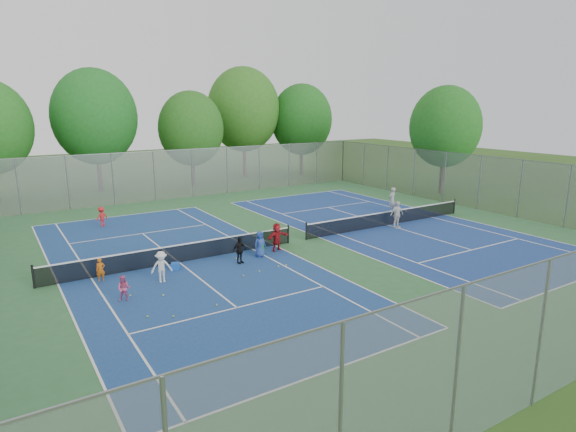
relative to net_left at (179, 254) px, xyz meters
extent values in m
plane|color=#294D18|center=(7.00, 0.00, -0.46)|extent=(120.00, 120.00, 0.00)
cube|color=#306637|center=(7.00, 0.00, -0.45)|extent=(32.00, 32.00, 0.01)
cube|color=navy|center=(0.00, 0.00, -0.44)|extent=(10.97, 23.77, 0.01)
cube|color=navy|center=(14.00, 0.00, -0.44)|extent=(10.97, 23.77, 0.01)
cube|color=black|center=(0.00, 0.00, 0.00)|extent=(12.87, 0.10, 0.91)
cube|color=black|center=(14.00, 0.00, 0.00)|extent=(12.87, 0.10, 0.91)
cube|color=gray|center=(7.00, 16.00, 1.54)|extent=(32.00, 0.10, 4.00)
cube|color=gray|center=(23.00, 0.00, 1.54)|extent=(0.10, 32.00, 4.00)
cylinder|color=#443326|center=(1.00, 23.00, 1.47)|extent=(0.36, 0.36, 3.85)
ellipsoid|color=#1A5C1D|center=(1.00, 23.00, 6.10)|extent=(7.20, 7.20, 8.28)
cylinder|color=#443326|center=(9.00, 21.00, 1.12)|extent=(0.36, 0.36, 3.15)
ellipsoid|color=#235719|center=(9.00, 21.00, 4.95)|extent=(6.00, 6.00, 6.90)
cylinder|color=#443326|center=(16.00, 24.00, 1.65)|extent=(0.36, 0.36, 4.20)
ellipsoid|color=#2C611C|center=(16.00, 24.00, 6.59)|extent=(7.60, 7.60, 8.74)
cylinder|color=#443326|center=(22.00, 22.00, 1.29)|extent=(0.36, 0.36, 3.50)
ellipsoid|color=#1B5719|center=(22.00, 22.00, 5.52)|extent=(6.60, 6.60, 7.59)
cylinder|color=#443326|center=(26.00, 6.00, 1.29)|extent=(0.36, 0.36, 3.50)
ellipsoid|color=#1C591A|center=(26.00, 6.00, 5.29)|extent=(6.00, 6.00, 6.90)
cube|color=blue|center=(-0.50, -0.88, -0.29)|extent=(0.51, 0.51, 0.33)
cube|color=#248731|center=(4.06, -0.98, -0.16)|extent=(0.34, 0.34, 0.60)
imported|color=#C65D12|center=(-3.79, -0.60, 0.07)|extent=(0.40, 0.28, 1.05)
imported|color=#CD507F|center=(-3.48, -3.41, 0.08)|extent=(0.65, 0.61, 1.07)
imported|color=silver|center=(-1.54, -2.14, 0.25)|extent=(0.99, 0.69, 1.41)
imported|color=black|center=(2.49, -1.70, 0.22)|extent=(0.85, 0.51, 1.35)
imported|color=#284393|center=(3.84, -1.33, 0.23)|extent=(0.71, 0.50, 1.36)
imported|color=maroon|center=(5.09, -0.92, 0.31)|extent=(1.47, 0.66, 1.53)
imported|color=red|center=(-1.66, 9.54, 0.18)|extent=(0.95, 0.76, 1.28)
imported|color=#9B9B9E|center=(16.97, 2.75, 0.45)|extent=(0.73, 0.55, 1.80)
imported|color=silver|center=(13.99, -0.76, 0.40)|extent=(1.03, 0.48, 1.72)
sphere|color=#D8F138|center=(4.22, -3.25, -0.42)|extent=(0.07, 0.07, 0.07)
sphere|color=#B8CB2F|center=(-2.36, -5.92, -0.42)|extent=(0.07, 0.07, 0.07)
sphere|color=#BBD030|center=(-3.16, -5.42, -0.42)|extent=(0.07, 0.07, 0.07)
sphere|color=#B3CB2F|center=(-0.58, -5.82, -0.42)|extent=(0.07, 0.07, 0.07)
sphere|color=#C8E134|center=(2.70, -3.32, -0.42)|extent=(0.07, 0.07, 0.07)
sphere|color=#B2D331|center=(-2.03, -3.76, -0.42)|extent=(0.07, 0.07, 0.07)
sphere|color=#AEC72E|center=(1.79, -3.45, -0.42)|extent=(0.07, 0.07, 0.07)
sphere|color=#9EC12D|center=(-3.11, -1.86, -0.42)|extent=(0.07, 0.07, 0.07)
sphere|color=yellow|center=(-3.17, -3.06, -0.42)|extent=(0.07, 0.07, 0.07)
sphere|color=#ADCA2F|center=(2.63, -1.04, -0.42)|extent=(0.07, 0.07, 0.07)
sphere|color=#BACF30|center=(3.79, -3.21, -0.42)|extent=(0.07, 0.07, 0.07)
camera|label=1|loc=(-7.51, -21.99, 7.23)|focal=30.00mm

